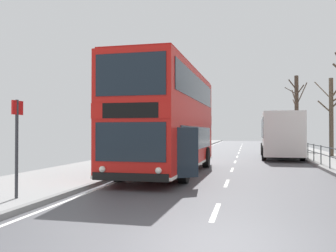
# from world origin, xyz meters

# --- Properties ---
(ground) EXTENTS (15.80, 140.00, 0.20)m
(ground) POSITION_xyz_m (-0.72, -0.00, 0.04)
(ground) COLOR #4B4B50
(double_decker_bus_main) EXTENTS (3.27, 10.29, 4.52)m
(double_decker_bus_main) POSITION_xyz_m (-2.65, 9.91, 2.36)
(double_decker_bus_main) COLOR red
(double_decker_bus_main) RESTS_ON ground
(background_bus_far_lane) EXTENTS (2.76, 9.56, 3.08)m
(background_bus_far_lane) POSITION_xyz_m (3.00, 21.38, 1.68)
(background_bus_far_lane) COLOR white
(background_bus_far_lane) RESTS_ON ground
(pedestrian_railing_far_kerb) EXTENTS (0.05, 22.97, 0.99)m
(pedestrian_railing_far_kerb) POSITION_xyz_m (4.45, 13.41, 0.81)
(pedestrian_railing_far_kerb) COLOR #2D3338
(pedestrian_railing_far_kerb) RESTS_ON ground
(bus_stop_sign_near) EXTENTS (0.08, 0.44, 2.50)m
(bus_stop_sign_near) POSITION_xyz_m (-5.01, 2.50, 1.69)
(bus_stop_sign_near) COLOR #2D2D33
(bus_stop_sign_near) RESTS_ON ground
(bare_tree_far_00) EXTENTS (2.51, 2.80, 5.56)m
(bare_tree_far_00) POSITION_xyz_m (6.54, 21.72, 3.14)
(bare_tree_far_00) COLOR brown
(bare_tree_far_00) RESTS_ON ground
(bare_tree_far_02) EXTENTS (1.86, 2.90, 6.99)m
(bare_tree_far_02) POSITION_xyz_m (5.29, 30.58, 3.84)
(bare_tree_far_02) COLOR #423328
(bare_tree_far_02) RESTS_ON ground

